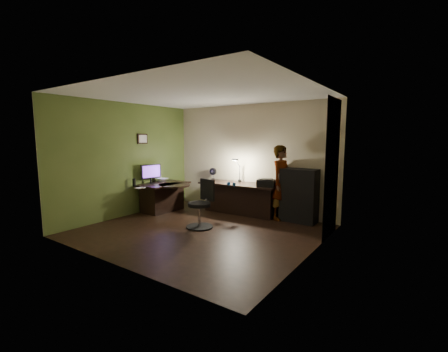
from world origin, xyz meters
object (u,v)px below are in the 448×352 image
Objects in this scene: desk_left at (164,197)px; cabinet at (299,195)px; desk_right at (239,199)px; office_chair at (199,204)px; person at (281,183)px; monitor at (151,177)px.

cabinet reaches higher than desk_left.
cabinet is (1.48, 0.15, 0.22)m from desk_right.
desk_right is 1.48m from office_chair.
desk_right is at bearing -173.66° from cabinet.
person reaches higher than cabinet.
person is (1.06, 0.12, 0.47)m from desk_right.
monitor is at bearing -159.52° from cabinet.
cabinet is (3.21, 1.03, 0.24)m from desk_left.
office_chair is 0.59× the size of person.
desk_left is at bearing -161.62° from cabinet.
person is at bearing 3.64° from desk_right.
person is (-0.41, -0.03, 0.26)m from cabinet.
monitor is at bearing 118.93° from person.
office_chair is at bearing -0.47° from monitor.
monitor reaches higher than desk_right.
person is (3.03, 1.21, -0.04)m from monitor.
cabinet is at bearing -78.10° from person.
person reaches higher than monitor.
office_chair is (1.67, -0.59, 0.14)m from desk_left.
desk_right is 2.31m from monitor.
office_chair is (-0.06, -1.47, 0.12)m from desk_right.
office_chair is at bearing -132.94° from cabinet.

